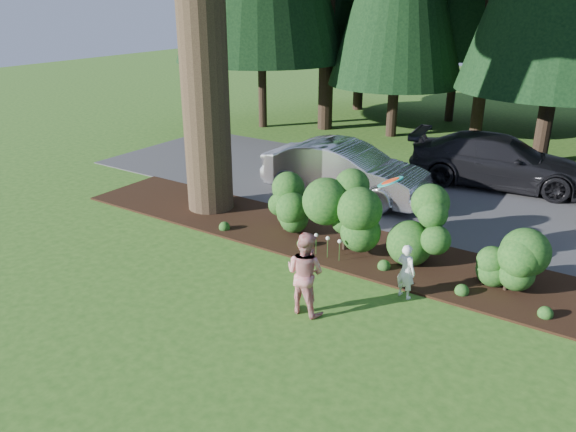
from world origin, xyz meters
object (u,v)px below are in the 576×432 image
Objects in this scene: car_silver_wagon at (345,171)px; frisbee at (390,182)px; car_dark_suv at (499,161)px; adult at (305,273)px; child at (406,271)px.

frisbee is (3.31, -4.49, 1.50)m from car_silver_wagon.
car_dark_suv is 3.34× the size of adult.
child is 1.82m from frisbee.
frisbee reaches higher than child.
car_silver_wagon is 4.93m from car_dark_suv.
car_silver_wagon is 6.45m from adult.
adult is at bearing -160.23° from car_silver_wagon.
car_silver_wagon is 0.90× the size of car_dark_suv.
car_silver_wagon is 9.63× the size of frisbee.
adult is at bearing -121.47° from frisbee.
adult reaches higher than child.
adult is (-1.34, -1.54, 0.24)m from child.
car_dark_suv is at bearing 89.31° from frisbee.
frisbee reaches higher than car_silver_wagon.
car_dark_suv is at bearing -93.36° from adult.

